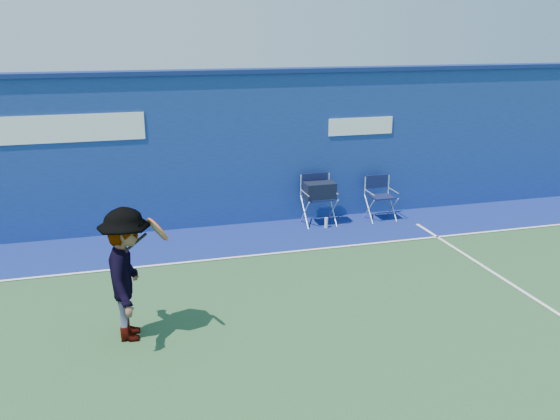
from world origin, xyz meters
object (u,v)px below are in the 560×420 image
object	(u,v)px
tennis_player	(128,274)
directors_chair_left	(319,204)
directors_chair_right	(380,206)
water_bottle	(326,223)

from	to	relation	value
tennis_player	directors_chair_left	bearing A→B (deg)	44.10
directors_chair_left	directors_chair_right	bearing A→B (deg)	-1.57
water_bottle	tennis_player	bearing A→B (deg)	-138.59
water_bottle	tennis_player	distance (m)	5.26
directors_chair_right	tennis_player	distance (m)	6.38
tennis_player	water_bottle	bearing A→B (deg)	41.41
water_bottle	tennis_player	xyz separation A→B (m)	(-3.90, -3.44, 0.76)
directors_chair_left	water_bottle	size ratio (longest dim) A/B	4.77
water_bottle	directors_chair_right	bearing A→B (deg)	10.60
directors_chair_right	tennis_player	size ratio (longest dim) A/B	0.52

